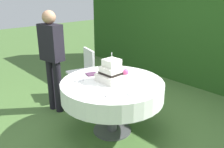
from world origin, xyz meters
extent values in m
plane|color=#476B33|center=(0.00, 0.00, 0.00)|extent=(20.00, 20.00, 0.00)
cube|color=#234C19|center=(0.00, 2.54, 1.13)|extent=(6.57, 0.52, 2.27)
cylinder|color=#4C4C51|center=(0.00, 0.00, 0.01)|extent=(0.53, 0.53, 0.02)
cylinder|color=#4C4C51|center=(0.00, 0.00, 0.36)|extent=(0.13, 0.13, 0.71)
cylinder|color=brown|center=(0.00, 0.00, 0.73)|extent=(1.33, 1.33, 0.03)
cylinder|color=white|center=(0.00, 0.00, 0.62)|extent=(1.36, 1.36, 0.24)
cube|color=white|center=(-0.02, 0.01, 0.79)|extent=(0.33, 0.33, 0.10)
cube|color=white|center=(-0.02, 0.01, 0.89)|extent=(0.25, 0.25, 0.10)
cube|color=black|center=(-0.02, 0.01, 0.86)|extent=(0.26, 0.26, 0.03)
cube|color=white|center=(-0.02, 0.01, 0.99)|extent=(0.19, 0.19, 0.10)
sphere|color=#E04C8C|center=(0.10, 0.14, 0.87)|extent=(0.09, 0.09, 0.09)
cylinder|color=silver|center=(-0.02, 0.01, 1.08)|extent=(0.01, 0.01, 0.09)
cylinder|color=white|center=(0.29, -0.30, 0.75)|extent=(0.15, 0.15, 0.01)
cylinder|color=white|center=(-0.33, -0.29, 0.75)|extent=(0.14, 0.14, 0.01)
cylinder|color=white|center=(0.45, -0.10, 0.75)|extent=(0.12, 0.12, 0.01)
cube|color=#4C2D47|center=(-0.39, -0.04, 0.75)|extent=(0.19, 0.19, 0.01)
cylinder|color=white|center=(-1.37, 0.18, 0.23)|extent=(0.03, 0.03, 0.45)
cylinder|color=white|center=(-1.06, 0.11, 0.23)|extent=(0.03, 0.03, 0.45)
cylinder|color=white|center=(-1.30, 0.49, 0.23)|extent=(0.03, 0.03, 0.45)
cylinder|color=white|center=(-0.99, 0.42, 0.23)|extent=(0.03, 0.03, 0.45)
cube|color=white|center=(-1.18, 0.30, 0.47)|extent=(0.48, 0.48, 0.04)
cube|color=white|center=(-1.14, 0.48, 0.69)|extent=(0.40, 0.13, 0.40)
cylinder|color=black|center=(-1.16, -0.28, 0.42)|extent=(0.12, 0.12, 0.85)
cylinder|color=black|center=(-1.00, -0.25, 0.42)|extent=(0.12, 0.12, 0.85)
cube|color=black|center=(-1.08, -0.26, 1.12)|extent=(0.39, 0.27, 0.55)
sphere|color=#A87A5B|center=(-1.08, -0.26, 1.50)|extent=(0.20, 0.20, 0.20)
camera|label=1|loc=(2.17, -1.97, 1.90)|focal=38.56mm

